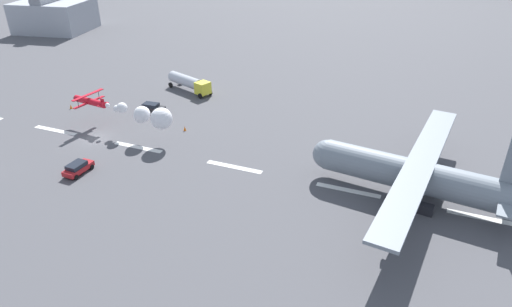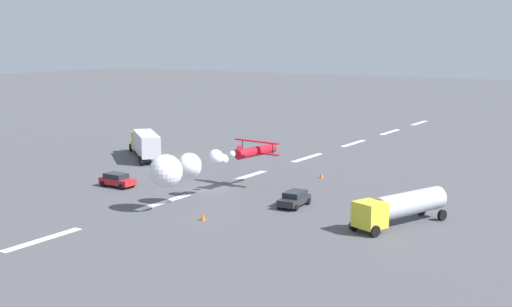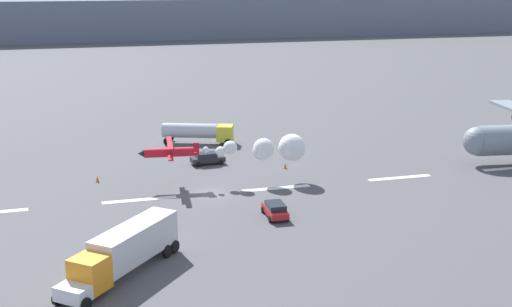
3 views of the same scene
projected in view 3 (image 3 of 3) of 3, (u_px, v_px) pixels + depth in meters
name	position (u px, v px, depth m)	size (l,w,h in m)	color
ground_plane	(210.00, 194.00, 76.44)	(440.00, 440.00, 0.00)	#4C4C51
runway_stripe_4	(140.00, 200.00, 74.42)	(8.00, 0.90, 0.01)	white
runway_stripe_5	(276.00, 188.00, 78.45)	(8.00, 0.90, 0.01)	white
runway_stripe_6	(400.00, 178.00, 82.47)	(8.00, 0.90, 0.01)	white
runway_stripe_7	(511.00, 168.00, 86.50)	(8.00, 0.90, 0.01)	white
mountain_ridge_distant	(103.00, 20.00, 245.88)	(396.00, 16.00, 14.44)	slate
stunt_biplane_red	(262.00, 149.00, 79.99)	(19.39, 6.12, 3.20)	red
semi_truck_orange	(125.00, 250.00, 55.63)	(10.84, 11.84, 3.70)	silver
fuel_tanker_truck	(199.00, 131.00, 98.64)	(10.32, 6.02, 2.90)	yellow
followme_car_yellow	(275.00, 209.00, 69.00)	(2.13, 4.20, 1.52)	#B21E23
airport_staff_sedan	(207.00, 158.00, 88.09)	(4.40, 2.28, 1.52)	#262628
traffic_cone_near	(97.00, 179.00, 80.73)	(0.44, 0.44, 0.75)	orange
traffic_cone_far	(285.00, 165.00, 86.32)	(0.44, 0.44, 0.75)	orange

